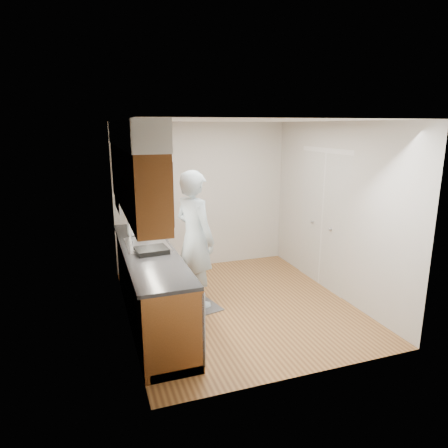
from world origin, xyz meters
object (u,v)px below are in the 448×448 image
object	(u,v)px
soap_bottle_a	(131,225)
dish_rack	(152,250)
soap_bottle_c	(148,224)
person	(195,230)
soap_bottle_b	(151,229)

from	to	relation	value
soap_bottle_a	dish_rack	bearing A→B (deg)	-80.90
soap_bottle_a	soap_bottle_c	world-z (taller)	soap_bottle_a
soap_bottle_a	soap_bottle_c	distance (m)	0.33
person	soap_bottle_b	distance (m)	0.69
soap_bottle_a	dish_rack	world-z (taller)	soap_bottle_a
person	soap_bottle_b	size ratio (longest dim) A/B	12.59
person	dish_rack	xyz separation A→B (m)	(-0.64, -0.38, -0.10)
soap_bottle_a	dish_rack	xyz separation A→B (m)	(0.14, -0.88, -0.11)
soap_bottle_b	soap_bottle_c	xyz separation A→B (m)	(-0.00, 0.25, 0.01)
soap_bottle_b	soap_bottle_c	size ratio (longest dim) A/B	0.92
soap_bottle_c	dish_rack	bearing A→B (deg)	-96.60
soap_bottle_a	person	bearing A→B (deg)	-32.81
soap_bottle_c	soap_bottle_a	bearing A→B (deg)	-144.27
soap_bottle_a	dish_rack	size ratio (longest dim) A/B	0.76
person	soap_bottle_a	bearing A→B (deg)	32.41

